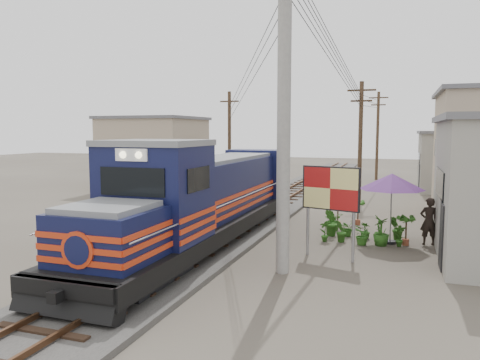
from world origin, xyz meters
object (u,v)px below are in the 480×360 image
at_px(billboard, 331,191).
at_px(vendor, 429,221).
at_px(market_umbrella, 392,182).
at_px(locomotive, 204,201).

height_order(billboard, vendor, billboard).
bearing_deg(market_umbrella, vendor, 9.10).
distance_m(locomotive, billboard, 4.64).
relative_size(locomotive, market_umbrella, 5.80).
bearing_deg(market_umbrella, locomotive, -157.99).
xyz_separation_m(locomotive, market_umbrella, (6.45, 2.61, 0.65)).
bearing_deg(billboard, locomotive, -166.56).
bearing_deg(locomotive, market_umbrella, 22.01).
xyz_separation_m(billboard, vendor, (3.18, 3.03, -1.35)).
relative_size(billboard, vendor, 1.72).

